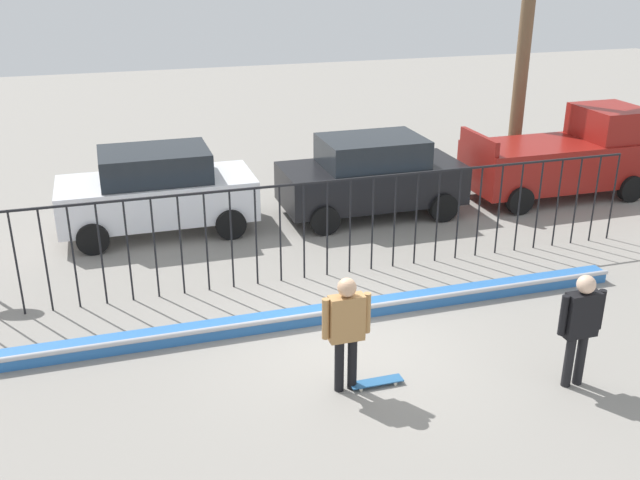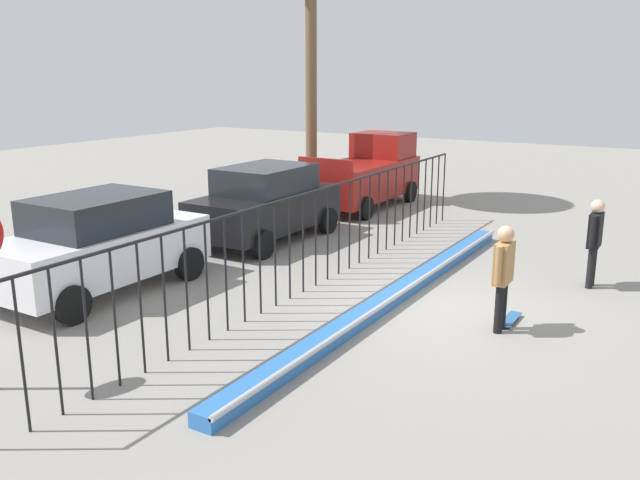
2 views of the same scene
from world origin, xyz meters
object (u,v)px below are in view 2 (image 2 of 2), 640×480
(parked_car_white, at_px, (99,243))
(parked_car_black, at_px, (266,203))
(camera_operator, at_px, (595,235))
(pickup_truck, at_px, (366,174))
(skateboard, at_px, (510,319))
(skateboarder, at_px, (503,269))

(parked_car_white, relative_size, parked_car_black, 1.00)
(camera_operator, height_order, parked_car_black, parked_car_black)
(parked_car_white, bearing_deg, pickup_truck, -0.08)
(camera_operator, height_order, parked_car_white, parked_car_white)
(skateboard, relative_size, parked_car_white, 0.19)
(camera_operator, bearing_deg, skateboarder, 28.64)
(skateboarder, distance_m, skateboard, 1.12)
(parked_car_black, bearing_deg, camera_operator, -87.58)
(parked_car_white, xyz_separation_m, pickup_truck, (10.26, -0.48, 0.06))
(skateboard, xyz_separation_m, camera_operator, (2.77, -0.82, 1.00))
(parked_car_black, bearing_deg, parked_car_white, 176.37)
(skateboard, distance_m, parked_car_black, 7.44)
(parked_car_white, height_order, pickup_truck, pickup_truck)
(skateboarder, height_order, pickup_truck, pickup_truck)
(skateboarder, distance_m, parked_car_white, 7.53)
(parked_car_white, height_order, parked_car_black, same)
(skateboard, bearing_deg, parked_car_black, 49.29)
(skateboarder, xyz_separation_m, camera_operator, (3.24, -0.87, -0.01))
(skateboarder, relative_size, pickup_truck, 0.38)
(skateboard, distance_m, camera_operator, 3.06)
(skateboarder, relative_size, parked_car_black, 0.42)
(skateboarder, bearing_deg, parked_car_black, 68.99)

